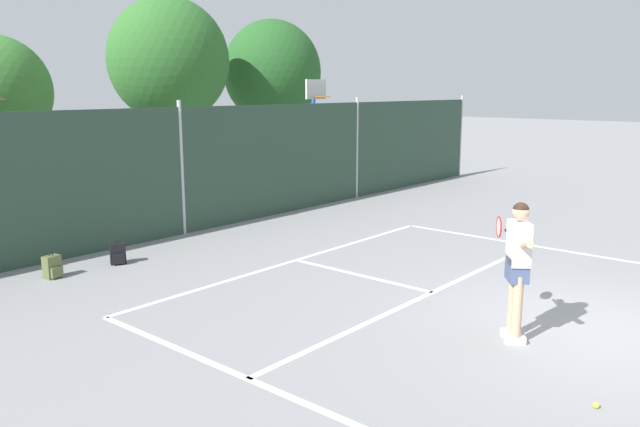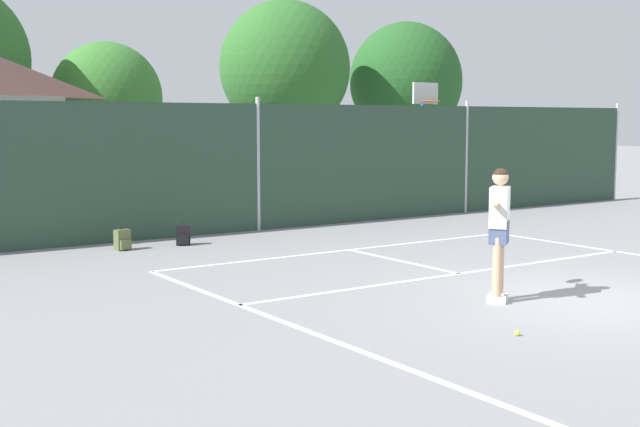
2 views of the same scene
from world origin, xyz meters
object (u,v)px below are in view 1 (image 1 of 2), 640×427
Objects in this scene: basketball_hoop at (315,120)px; backpack_olive at (53,267)px; backpack_black at (118,254)px; tennis_ball at (596,405)px; tennis_player at (517,259)px.

backpack_olive is (-9.94, -2.52, -2.12)m from basketball_hoop.
basketball_hoop is 7.67× the size of backpack_black.
basketball_hoop is 53.79× the size of tennis_ball.
tennis_ball is 0.14× the size of backpack_olive.
backpack_black is (-0.20, 8.66, 0.16)m from tennis_ball.
tennis_player is 7.42m from backpack_black.
tennis_ball is 8.67m from backpack_black.
basketball_hoop is at bearing 14.25° from backpack_olive.
basketball_hoop is 1.91× the size of tennis_player.
tennis_player is 2.14m from tennis_ball.
tennis_player is 4.01× the size of backpack_black.
tennis_player reaches higher than backpack_black.
tennis_player reaches higher than tennis_ball.
backpack_black is (1.24, -0.08, 0.00)m from backpack_olive.
basketball_hoop is 9.32m from backpack_black.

